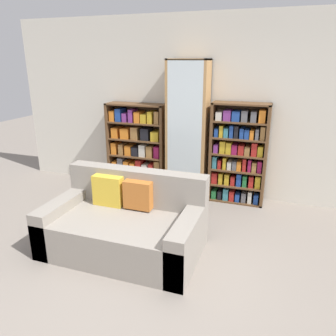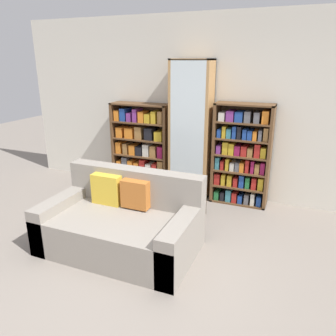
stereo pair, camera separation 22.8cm
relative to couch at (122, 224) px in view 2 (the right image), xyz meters
name	(u,v)px [view 2 (the right image)]	position (x,y,z in m)	size (l,w,h in m)	color
ground_plane	(124,288)	(0.37, -0.64, -0.29)	(16.00, 16.00, 0.00)	gray
wall_back	(206,108)	(0.37, 1.97, 1.06)	(6.36, 0.06, 2.70)	silver
couch	(122,224)	(0.00, 0.00, 0.00)	(1.70, 0.99, 0.84)	gray
bookshelf_left	(142,149)	(-0.63, 1.76, 0.38)	(0.96, 0.32, 1.40)	brown
display_cabinet	(191,132)	(0.22, 1.75, 0.73)	(0.60, 0.36, 2.07)	#AD7F4C
bookshelf_right	(242,156)	(0.99, 1.76, 0.44)	(0.82, 0.32, 1.48)	brown
wine_bottle	(204,204)	(0.61, 1.18, -0.14)	(0.08, 0.08, 0.35)	black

